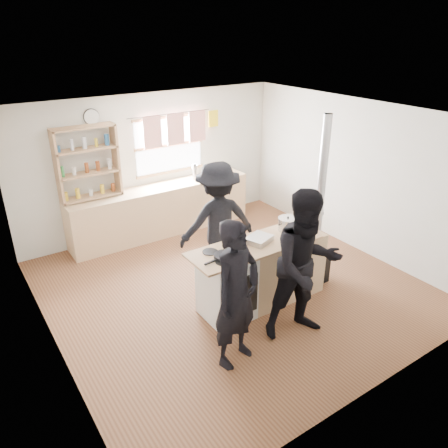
# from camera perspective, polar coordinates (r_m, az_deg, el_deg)

# --- Properties ---
(ground) EXTENTS (5.00, 5.00, 0.01)m
(ground) POSITION_cam_1_polar(r_m,az_deg,el_deg) (6.56, 0.88, -8.10)
(ground) COLOR brown
(ground) RESTS_ON ground
(back_counter) EXTENTS (3.40, 0.55, 0.90)m
(back_counter) POSITION_cam_1_polar(r_m,az_deg,el_deg) (8.07, -8.11, 1.85)
(back_counter) COLOR #D4AE80
(back_counter) RESTS_ON ground
(shelving_unit) EXTENTS (1.00, 0.28, 1.20)m
(shelving_unit) POSITION_cam_1_polar(r_m,az_deg,el_deg) (7.42, -17.41, 7.64)
(shelving_unit) COLOR tan
(shelving_unit) RESTS_ON back_counter
(thermos) EXTENTS (0.10, 0.10, 0.28)m
(thermos) POSITION_cam_1_polar(r_m,az_deg,el_deg) (8.17, -3.83, 6.78)
(thermos) COLOR silver
(thermos) RESTS_ON back_counter
(cooking_island) EXTENTS (1.97, 0.64, 0.93)m
(cooking_island) POSITION_cam_1_polar(r_m,az_deg,el_deg) (6.02, 5.05, -6.24)
(cooking_island) COLOR silver
(cooking_island) RESTS_ON ground
(skillet_greens) EXTENTS (0.30, 0.30, 0.05)m
(skillet_greens) POSITION_cam_1_polar(r_m,az_deg,el_deg) (5.37, 0.13, -4.19)
(skillet_greens) COLOR black
(skillet_greens) RESTS_ON cooking_island
(roast_tray) EXTENTS (0.40, 0.36, 0.08)m
(roast_tray) POSITION_cam_1_polar(r_m,az_deg,el_deg) (5.76, 4.60, -1.96)
(roast_tray) COLOR silver
(roast_tray) RESTS_ON cooking_island
(stockpot_stove) EXTENTS (0.22, 0.22, 0.18)m
(stockpot_stove) POSITION_cam_1_polar(r_m,az_deg,el_deg) (5.59, 1.61, -2.34)
(stockpot_stove) COLOR silver
(stockpot_stove) RESTS_ON cooking_island
(stockpot_counter) EXTENTS (0.27, 0.27, 0.21)m
(stockpot_counter) POSITION_cam_1_polar(r_m,az_deg,el_deg) (6.12, 8.31, 0.01)
(stockpot_counter) COLOR silver
(stockpot_counter) RESTS_ON cooking_island
(bread_board) EXTENTS (0.33, 0.28, 0.12)m
(bread_board) POSITION_cam_1_polar(r_m,az_deg,el_deg) (6.18, 10.63, -0.30)
(bread_board) COLOR tan
(bread_board) RESTS_ON cooking_island
(flue_heater) EXTENTS (0.35, 0.35, 2.50)m
(flue_heater) POSITION_cam_1_polar(r_m,az_deg,el_deg) (6.53, 11.90, -2.30)
(flue_heater) COLOR black
(flue_heater) RESTS_ON ground
(person_near_left) EXTENTS (0.73, 0.57, 1.75)m
(person_near_left) POSITION_cam_1_polar(r_m,az_deg,el_deg) (4.80, 1.65, -9.23)
(person_near_left) COLOR black
(person_near_left) RESTS_ON ground
(person_near_right) EXTENTS (1.08, 0.94, 1.90)m
(person_near_right) POSITION_cam_1_polar(r_m,az_deg,el_deg) (5.26, 10.62, -5.40)
(person_near_right) COLOR black
(person_near_right) RESTS_ON ground
(person_far) EXTENTS (1.27, 0.87, 1.80)m
(person_far) POSITION_cam_1_polar(r_m,az_deg,el_deg) (6.43, -0.81, 0.36)
(person_far) COLOR black
(person_far) RESTS_ON ground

